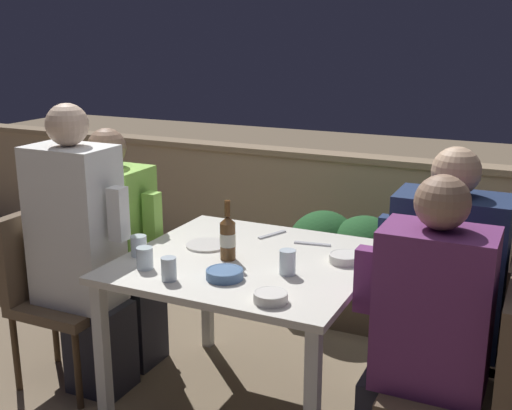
{
  "coord_description": "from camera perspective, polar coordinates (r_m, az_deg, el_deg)",
  "views": [
    {
      "loc": [
        1.14,
        -2.34,
        1.68
      ],
      "look_at": [
        0.0,
        0.07,
        0.95
      ],
      "focal_mm": 45.0,
      "sensor_mm": 36.0,
      "label": 1
    }
  ],
  "objects": [
    {
      "name": "glass_cup_1",
      "position": [
        2.83,
        -10.37,
        -3.59
      ],
      "size": [
        0.07,
        0.07,
        0.09
      ],
      "color": "silver",
      "rests_on": "dining_table"
    },
    {
      "name": "glass_cup_3",
      "position": [
        2.58,
        2.82,
        -5.11
      ],
      "size": [
        0.07,
        0.07,
        0.1
      ],
      "color": "silver",
      "rests_on": "dining_table"
    },
    {
      "name": "dining_table",
      "position": [
        2.8,
        -0.65,
        -6.35
      ],
      "size": [
        1.03,
        0.98,
        0.73
      ],
      "color": "silver",
      "rests_on": "ground_plane"
    },
    {
      "name": "person_navy_jumper",
      "position": [
        2.74,
        15.84,
        -7.94
      ],
      "size": [
        0.5,
        0.26,
        1.25
      ],
      "color": "#282833",
      "rests_on": "ground_plane"
    },
    {
      "name": "fork_0",
      "position": [
        2.79,
        3.03,
        -4.56
      ],
      "size": [
        0.05,
        0.17,
        0.01
      ],
      "color": "silver",
      "rests_on": "dining_table"
    },
    {
      "name": "bowl_2",
      "position": [
        2.55,
        -2.81,
        -6.09
      ],
      "size": [
        0.15,
        0.15,
        0.04
      ],
      "color": "#4C709E",
      "rests_on": "dining_table"
    },
    {
      "name": "glass_cup_2",
      "position": [
        2.54,
        -7.75,
        -5.66
      ],
      "size": [
        0.06,
        0.06,
        0.09
      ],
      "color": "silver",
      "rests_on": "dining_table"
    },
    {
      "name": "parapet_wall",
      "position": [
        4.47,
        9.49,
        -1.02
      ],
      "size": [
        9.0,
        0.18,
        0.86
      ],
      "color": "tan",
      "rests_on": "ground_plane"
    },
    {
      "name": "fork_2",
      "position": [
        3.07,
        1.44,
        -2.65
      ],
      "size": [
        0.08,
        0.16,
        0.01
      ],
      "color": "silver",
      "rests_on": "dining_table"
    },
    {
      "name": "ground_plane",
      "position": [
        3.1,
        -0.61,
        -17.48
      ],
      "size": [
        16.0,
        16.0,
        0.0
      ],
      "primitive_type": "plane",
      "color": "#847056"
    },
    {
      "name": "chair_right_far",
      "position": [
        2.77,
        19.74,
        -10.61
      ],
      "size": [
        0.44,
        0.43,
        0.85
      ],
      "color": "brown",
      "rests_on": "ground_plane"
    },
    {
      "name": "bowl_1",
      "position": [
        2.34,
        1.31,
        -8.12
      ],
      "size": [
        0.13,
        0.13,
        0.04
      ],
      "color": "silver",
      "rests_on": "dining_table"
    },
    {
      "name": "glass_cup_0",
      "position": [
        2.68,
        -9.86,
        -4.67
      ],
      "size": [
        0.07,
        0.07,
        0.09
      ],
      "color": "silver",
      "rests_on": "dining_table"
    },
    {
      "name": "planter_hedge",
      "position": [
        3.79,
        9.48,
        -5.22
      ],
      "size": [
        0.91,
        0.47,
        0.65
      ],
      "color": "brown",
      "rests_on": "ground_plane"
    },
    {
      "name": "person_white_polo",
      "position": [
        3.08,
        -15.24,
        -3.96
      ],
      "size": [
        0.48,
        0.26,
        1.37
      ],
      "color": "#282833",
      "rests_on": "ground_plane"
    },
    {
      "name": "plate_0",
      "position": [
        2.93,
        -4.38,
        -3.57
      ],
      "size": [
        0.19,
        0.19,
        0.01
      ],
      "color": "silver",
      "rests_on": "dining_table"
    },
    {
      "name": "chair_right_near",
      "position": [
        2.44,
        19.09,
        -14.17
      ],
      "size": [
        0.44,
        0.43,
        0.85
      ],
      "color": "brown",
      "rests_on": "ground_plane"
    },
    {
      "name": "fork_1",
      "position": [
        2.95,
        5.03,
        -3.45
      ],
      "size": [
        0.17,
        0.05,
        0.01
      ],
      "color": "silver",
      "rests_on": "dining_table"
    },
    {
      "name": "person_purple_stripe",
      "position": [
        2.42,
        14.56,
        -11.45
      ],
      "size": [
        0.48,
        0.26,
        1.22
      ],
      "color": "#282833",
      "rests_on": "ground_plane"
    },
    {
      "name": "bowl_0",
      "position": [
        2.75,
        7.95,
        -4.63
      ],
      "size": [
        0.14,
        0.14,
        0.04
      ],
      "color": "silver",
      "rests_on": "dining_table"
    },
    {
      "name": "beer_bottle",
      "position": [
        2.73,
        -2.53,
        -2.87
      ],
      "size": [
        0.07,
        0.07,
        0.26
      ],
      "color": "brown",
      "rests_on": "dining_table"
    },
    {
      "name": "person_green_blouse",
      "position": [
        3.33,
        -12.16,
        -3.74
      ],
      "size": [
        0.48,
        0.26,
        1.22
      ],
      "color": "#282833",
      "rests_on": "ground_plane"
    },
    {
      "name": "chair_left_near",
      "position": [
        3.26,
        -17.63,
        -6.4
      ],
      "size": [
        0.44,
        0.43,
        0.85
      ],
      "color": "brown",
      "rests_on": "ground_plane"
    },
    {
      "name": "chair_left_far",
      "position": [
        3.48,
        -14.68,
        -4.8
      ],
      "size": [
        0.44,
        0.43,
        0.85
      ],
      "color": "brown",
      "rests_on": "ground_plane"
    }
  ]
}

